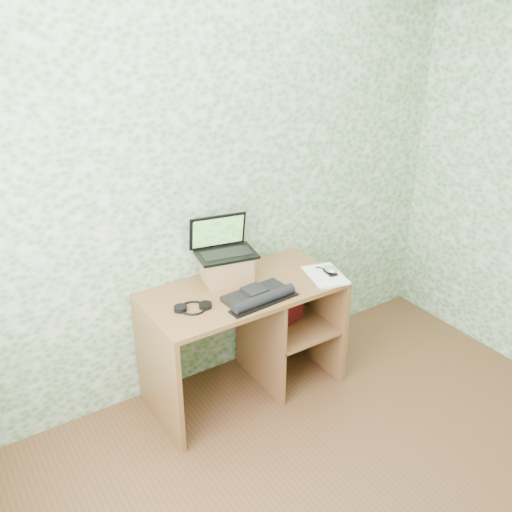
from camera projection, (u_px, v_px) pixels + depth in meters
wall_back at (215, 187)px, 3.41m from camera, size 3.50×0.00×3.50m
desk at (252, 320)px, 3.59m from camera, size 1.20×0.60×0.75m
riser at (226, 268)px, 3.47m from camera, size 0.32×0.28×0.17m
laptop at (223, 245)px, 3.44m from camera, size 0.39×0.31×0.24m
keyboard at (259, 296)px, 3.29m from camera, size 0.45×0.25×0.06m
headphones at (193, 307)px, 3.19m from camera, size 0.21×0.20×0.03m
notepad at (325, 276)px, 3.55m from camera, size 0.28×0.34×0.01m
mouse at (331, 271)px, 3.55m from camera, size 0.08×0.11×0.03m
pen at (326, 269)px, 3.60m from camera, size 0.08×0.13×0.01m
red_box at (288, 305)px, 3.68m from camera, size 0.24×0.13×0.27m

